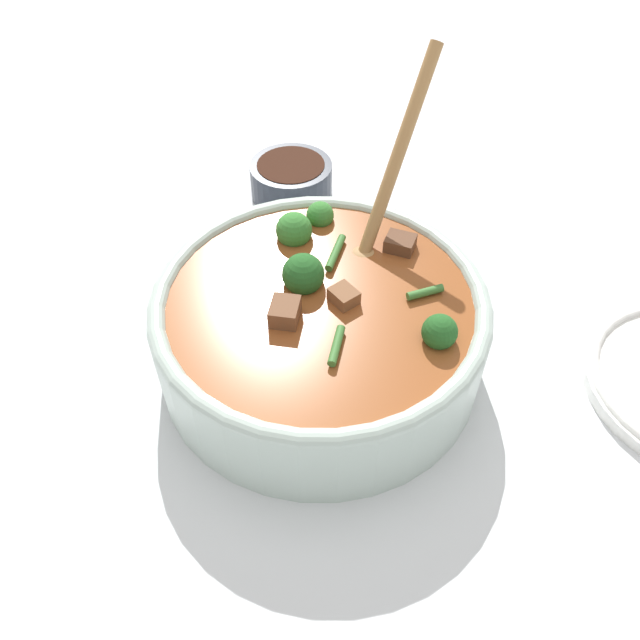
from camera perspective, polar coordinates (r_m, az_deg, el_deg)
ground_plane at (r=0.58m, az=-0.00°, el=-3.68°), size 4.00×4.00×0.00m
stew_bowl at (r=0.55m, az=0.03°, el=-0.33°), size 0.29×0.31×0.23m
condiment_bowl at (r=0.76m, az=-2.64°, el=12.84°), size 0.10×0.10×0.04m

